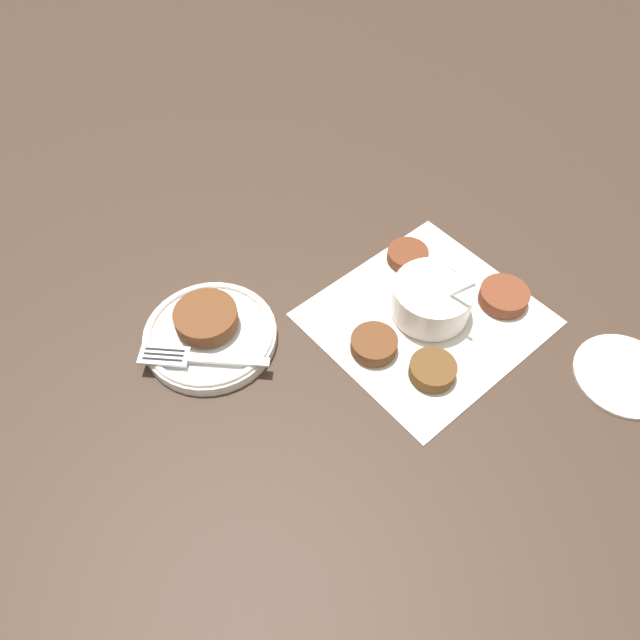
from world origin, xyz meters
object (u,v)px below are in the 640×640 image
(sauce_bowl, at_px, (432,300))
(fork, at_px, (190,357))
(fritter_on_plate, at_px, (206,317))
(serving_plate, at_px, (210,335))
(extra_saucer, at_px, (625,374))

(sauce_bowl, bearing_deg, fork, 154.92)
(sauce_bowl, xyz_separation_m, fritter_on_plate, (-0.24, 0.17, 0.01))
(serving_plate, distance_m, fritter_on_plate, 0.02)
(fritter_on_plate, height_order, fork, fritter_on_plate)
(sauce_bowl, xyz_separation_m, fork, (-0.29, 0.14, -0.00))
(fritter_on_plate, relative_size, extra_saucer, 0.66)
(sauce_bowl, relative_size, fritter_on_plate, 1.39)
(fritter_on_plate, distance_m, fork, 0.06)
(sauce_bowl, bearing_deg, extra_saucer, -65.11)
(fritter_on_plate, relative_size, fork, 0.63)
(fritter_on_plate, xyz_separation_m, fork, (-0.05, -0.03, -0.01))
(serving_plate, height_order, fritter_on_plate, fritter_on_plate)
(serving_plate, xyz_separation_m, fork, (-0.04, -0.02, 0.01))
(sauce_bowl, distance_m, serving_plate, 0.29)
(fritter_on_plate, bearing_deg, extra_saucer, -48.73)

